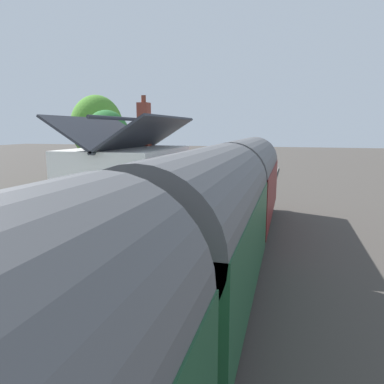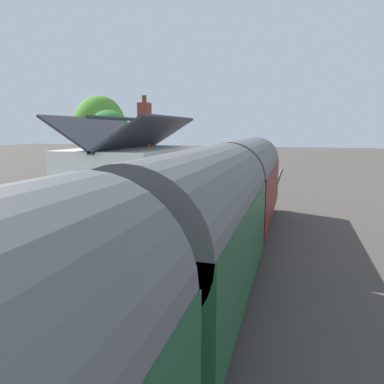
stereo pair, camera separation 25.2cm
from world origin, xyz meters
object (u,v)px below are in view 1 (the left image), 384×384
planter_edge_near (208,186)px  tree_distant (107,139)px  station_sign_board (126,217)px  planter_under_sign (172,181)px  bench_by_lamp (211,174)px  planter_bench_left (163,184)px  planter_by_door (210,177)px  station_building (129,179)px  tree_far_right (97,127)px  planter_edge_far (85,231)px  bench_mid_platform (188,187)px  planter_bench_right (221,183)px  train (205,229)px

planter_edge_near → tree_distant: tree_distant is taller
station_sign_board → tree_distant: 14.64m
planter_edge_near → tree_distant: bearing=90.8°
station_sign_board → tree_distant: bearing=30.4°
planter_under_sign → station_sign_board: station_sign_board is taller
bench_by_lamp → planter_bench_left: bearing=163.8°
bench_by_lamp → planter_edge_near: bearing=-170.0°
planter_bench_left → tree_distant: tree_distant is taller
bench_by_lamp → planter_by_door: 1.66m
station_building → planter_by_door: (10.52, -1.61, -1.25)m
planter_edge_near → tree_far_right: 12.47m
planter_edge_far → tree_far_right: bearing=28.2°
planter_under_sign → station_sign_board: 12.95m
planter_bench_left → bench_mid_platform: bearing=-102.2°
station_building → planter_under_sign: 7.61m
planter_bench_right → planter_by_door: size_ratio=0.78×
station_sign_board → tree_distant: size_ratio=0.26×
bench_by_lamp → planter_bench_left: 6.47m
planter_edge_near → planter_by_door: planter_by_door is taller
bench_by_lamp → bench_mid_platform: same height
planter_edge_near → planter_bench_left: bearing=119.8°
train → station_building: size_ratio=3.98×
train → planter_edge_near: 14.34m
train → tree_distant: bearing=36.5°
station_building → planter_under_sign: size_ratio=7.86×
station_sign_board → planter_under_sign: bearing=11.9°
planter_bench_left → planter_edge_near: (1.50, -2.63, -0.21)m
train → station_building: (6.51, 5.23, 0.27)m
planter_edge_far → tree_far_right: tree_far_right is taller
planter_bench_left → tree_far_right: bearing=51.7°
bench_by_lamp → planter_by_door: (-1.63, -0.27, -0.06)m
planter_edge_far → tree_distant: bearing=24.9°
bench_mid_platform → planter_by_door: 4.97m
bench_mid_platform → tree_far_right: tree_far_right is taller
tree_distant → planter_under_sign: bearing=-88.1°
planter_bench_left → tree_distant: (1.40, 4.57, 2.80)m
station_sign_board → tree_distant: (12.49, 7.34, 2.10)m
bench_mid_platform → station_sign_board: station_sign_board is taller
tree_distant → planter_by_door: bearing=-64.4°
bench_mid_platform → planter_bench_left: size_ratio=1.49×
planter_edge_near → planter_under_sign: bearing=88.8°
planter_under_sign → station_sign_board: size_ratio=0.53×
station_building → planter_by_door: station_building is taller
train → tree_distant: tree_distant is taller
station_sign_board → tree_far_right: 20.87m
bench_by_lamp → bench_mid_platform: (-6.59, 0.02, 0.00)m
planter_bench_left → planter_edge_far: bearing=-174.0°
planter_under_sign → tree_distant: tree_distant is taller
planter_under_sign → planter_edge_far: size_ratio=0.77×
train → planter_edge_far: 4.89m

